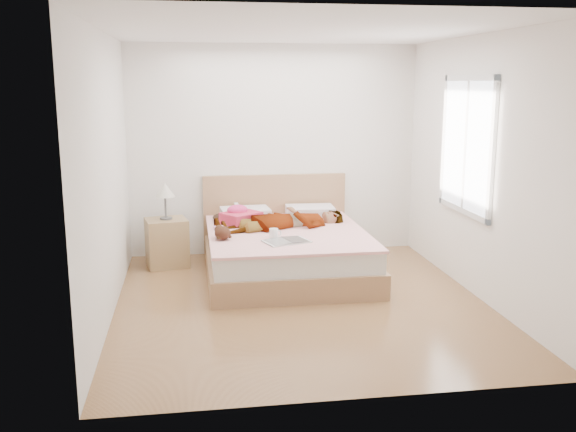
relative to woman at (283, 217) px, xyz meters
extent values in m
plane|color=#53331A|center=(0.01, -1.18, -0.62)|extent=(4.00, 4.00, 0.00)
imported|color=white|center=(0.00, 0.00, 0.00)|extent=(1.66, 0.94, 0.21)
ellipsoid|color=black|center=(-0.57, 0.45, -0.07)|extent=(0.57, 0.64, 0.08)
cube|color=silver|center=(-0.50, 0.40, 0.08)|extent=(0.07, 0.10, 0.05)
plane|color=white|center=(0.01, -1.18, 1.98)|extent=(4.00, 4.00, 0.00)
plane|color=white|center=(0.01, 0.82, 0.68)|extent=(3.60, 0.00, 3.60)
plane|color=white|center=(0.01, -3.18, 0.68)|extent=(3.60, 0.00, 3.60)
plane|color=beige|center=(-1.79, -1.18, 0.68)|extent=(0.00, 4.00, 4.00)
plane|color=white|center=(1.81, -1.18, 0.68)|extent=(0.00, 4.00, 4.00)
cube|color=white|center=(1.78, -0.88, 0.88)|extent=(0.02, 1.10, 1.30)
cube|color=silver|center=(1.78, -1.46, 0.88)|extent=(0.04, 0.06, 1.42)
cube|color=silver|center=(1.78, -0.30, 0.88)|extent=(0.04, 0.06, 1.42)
cube|color=silver|center=(1.78, -0.88, 0.20)|extent=(0.04, 1.22, 0.06)
cube|color=silver|center=(1.78, -0.88, 1.56)|extent=(0.04, 1.22, 0.06)
cube|color=silver|center=(1.78, -0.88, 0.88)|extent=(0.03, 0.04, 1.30)
cube|color=brown|center=(0.01, -0.23, -0.49)|extent=(1.78, 2.08, 0.26)
cube|color=silver|center=(0.01, -0.23, -0.25)|extent=(1.70, 2.00, 0.22)
cube|color=silver|center=(0.01, -0.23, -0.12)|extent=(1.74, 2.04, 0.03)
cube|color=olive|center=(0.01, 0.78, -0.12)|extent=(1.80, 0.07, 1.00)
cube|color=silver|center=(-0.39, 0.49, -0.04)|extent=(0.61, 0.44, 0.13)
cube|color=white|center=(0.41, 0.49, -0.04)|extent=(0.60, 0.43, 0.13)
cube|color=#D73A59|center=(-0.46, 0.23, -0.04)|extent=(0.53, 0.51, 0.13)
ellipsoid|color=#EC4092|center=(-0.51, 0.27, 0.05)|extent=(0.28, 0.24, 0.12)
cube|color=white|center=(-0.07, -0.74, -0.10)|extent=(0.52, 0.42, 0.01)
cube|color=white|center=(-0.18, -0.77, -0.09)|extent=(0.31, 0.35, 0.02)
cube|color=#292929|center=(0.04, -0.70, -0.09)|extent=(0.31, 0.35, 0.02)
cylinder|color=white|center=(-0.18, -0.54, -0.06)|extent=(0.11, 0.11, 0.10)
torus|color=white|center=(-0.13, -0.55, -0.05)|extent=(0.07, 0.03, 0.07)
cylinder|color=black|center=(-0.18, -0.54, -0.01)|extent=(0.09, 0.09, 0.00)
ellipsoid|color=black|center=(-0.72, -0.53, -0.03)|extent=(0.21, 0.23, 0.14)
ellipsoid|color=#F7E6CE|center=(-0.72, -0.55, -0.02)|extent=(0.11, 0.12, 0.07)
sphere|color=#331B0E|center=(-0.75, -0.43, -0.02)|extent=(0.11, 0.11, 0.11)
sphere|color=#EC9AC2|center=(-0.80, -0.41, 0.00)|extent=(0.04, 0.04, 0.04)
sphere|color=pink|center=(-0.72, -0.39, 0.00)|extent=(0.04, 0.04, 0.04)
ellipsoid|color=black|center=(-0.77, -0.59, -0.07)|extent=(0.06, 0.07, 0.03)
ellipsoid|color=black|center=(-0.65, -0.56, -0.07)|extent=(0.06, 0.07, 0.03)
cube|color=olive|center=(-1.34, 0.34, -0.33)|extent=(0.53, 0.49, 0.57)
cylinder|color=#484848|center=(-1.34, 0.34, -0.04)|extent=(0.17, 0.17, 0.02)
cylinder|color=#505050|center=(-1.34, 0.34, 0.10)|extent=(0.03, 0.03, 0.29)
cone|color=beige|center=(-1.34, 0.34, 0.30)|extent=(0.27, 0.27, 0.16)
camera|label=1|loc=(-1.03, -7.12, 1.52)|focal=40.00mm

